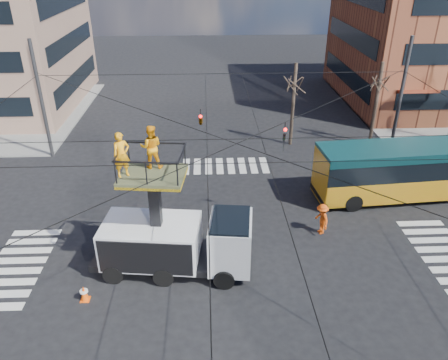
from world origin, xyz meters
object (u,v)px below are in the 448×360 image
utility_truck (175,229)px  traffic_cone (84,293)px  city_bus (413,170)px  worker_ground (130,247)px  flagger (322,219)px

utility_truck → traffic_cone: (-3.72, -1.92, -1.78)m
city_bus → traffic_cone: (-16.90, -7.91, -1.36)m
city_bus → worker_ground: bearing=-165.0°
utility_truck → worker_ground: (-2.13, 0.45, -1.28)m
utility_truck → flagger: utility_truck is taller
traffic_cone → flagger: flagger is taller
traffic_cone → flagger: (10.88, 4.38, 0.47)m
city_bus → flagger: city_bus is taller
city_bus → traffic_cone: bearing=-159.8°
worker_ground → flagger: (9.28, 2.01, -0.03)m
traffic_cone → worker_ground: bearing=56.0°
traffic_cone → utility_truck: bearing=27.3°
utility_truck → flagger: 7.67m
worker_ground → utility_truck: bearing=-82.1°
city_bus → traffic_cone: 18.71m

